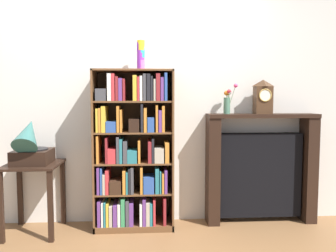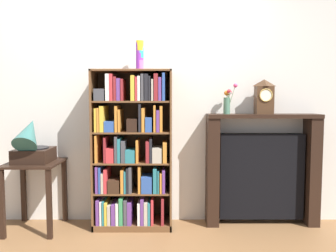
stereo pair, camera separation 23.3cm
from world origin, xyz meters
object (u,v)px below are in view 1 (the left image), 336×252
Objects in this scene: fireplace_mantel at (260,169)px; mantel_clock at (263,97)px; flower_vase at (228,100)px; gramophone at (31,145)px; cup_stack at (141,55)px; side_table_left at (34,181)px; bookshelf at (133,154)px.

fireplace_mantel is 3.28× the size of mantel_clock.
gramophone is at bearing -173.97° from flower_vase.
mantel_clock is (1.25, 0.03, -0.41)m from cup_stack.
gramophone is at bearing -174.51° from fireplace_mantel.
fireplace_mantel is 0.81m from flower_vase.
gramophone is 1.98m from flower_vase.
flower_vase is at bearing 4.42° from side_table_left.
cup_stack is 1.60m from side_table_left.
mantel_clock is 0.37m from flower_vase.
cup_stack is at bearing 8.90° from gramophone.
flower_vase is (-0.37, 0.01, -0.04)m from mantel_clock.
mantel_clock is at bearing -1.15° from flower_vase.
mantel_clock reaches higher than gramophone.
bookshelf is 0.97m from gramophone.
gramophone reaches higher than fireplace_mantel.
gramophone is (0.00, -0.05, 0.35)m from side_table_left.
side_table_left is 0.36m from gramophone.
bookshelf is at bearing -177.20° from mantel_clock.
fireplace_mantel is at bearing 3.84° from bookshelf.
gramophone is 2.35m from mantel_clock.
side_table_left is at bearing 90.00° from gramophone.
fireplace_mantel is at bearing 4.13° from side_table_left.
gramophone is at bearing -172.22° from bookshelf.
fireplace_mantel is at bearing 2.62° from cup_stack.
gramophone is at bearing -175.11° from mantel_clock.
bookshelf is at bearing 7.78° from gramophone.
gramophone reaches higher than side_table_left.
bookshelf is at bearing 4.55° from side_table_left.
cup_stack reaches higher than side_table_left.
bookshelf is 4.52× the size of mantel_clock.
cup_stack is 0.25× the size of fireplace_mantel.
mantel_clock is at bearing 3.53° from side_table_left.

